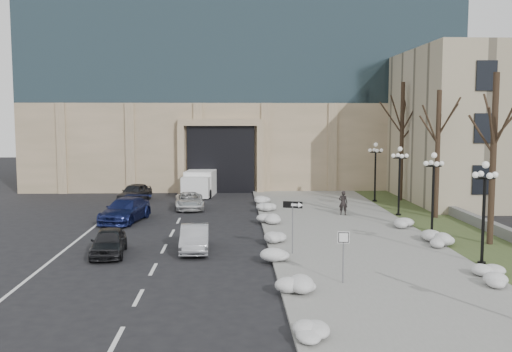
# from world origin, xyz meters

# --- Properties ---
(ground) EXTENTS (160.00, 160.00, 0.00)m
(ground) POSITION_xyz_m (0.00, 0.00, 0.00)
(ground) COLOR black
(ground) RESTS_ON ground
(sidewalk) EXTENTS (9.00, 40.00, 0.12)m
(sidewalk) POSITION_xyz_m (3.50, 14.00, 0.06)
(sidewalk) COLOR gray
(sidewalk) RESTS_ON ground
(curb) EXTENTS (0.30, 40.00, 0.14)m
(curb) POSITION_xyz_m (-1.00, 14.00, 0.07)
(curb) COLOR gray
(curb) RESTS_ON ground
(grass_strip) EXTENTS (4.00, 40.00, 0.10)m
(grass_strip) POSITION_xyz_m (10.00, 14.00, 0.05)
(grass_strip) COLOR #394A25
(grass_strip) RESTS_ON ground
(stone_wall) EXTENTS (0.50, 30.00, 0.70)m
(stone_wall) POSITION_xyz_m (12.00, 16.00, 0.35)
(stone_wall) COLOR slate
(stone_wall) RESTS_ON ground
(office_tower) EXTENTS (40.00, 24.70, 36.00)m
(office_tower) POSITION_xyz_m (-2.01, 43.58, 18.49)
(office_tower) COLOR tan
(office_tower) RESTS_ON ground
(car_a) EXTENTS (1.93, 4.01, 1.32)m
(car_a) POSITION_xyz_m (-9.02, 8.75, 0.66)
(car_a) COLOR black
(car_a) RESTS_ON ground
(car_b) EXTENTS (1.52, 4.03, 1.31)m
(car_b) POSITION_xyz_m (-4.88, 9.42, 0.66)
(car_b) COLOR #A9ABB1
(car_b) RESTS_ON ground
(car_c) EXTENTS (3.10, 5.52, 1.51)m
(car_c) POSITION_xyz_m (-9.90, 17.83, 0.76)
(car_c) COLOR navy
(car_c) RESTS_ON ground
(car_d) EXTENTS (2.44, 4.57, 1.22)m
(car_d) POSITION_xyz_m (-6.14, 22.80, 0.61)
(car_d) COLOR silver
(car_d) RESTS_ON ground
(car_e) EXTENTS (2.59, 4.51, 1.45)m
(car_e) POSITION_xyz_m (-10.83, 26.92, 0.72)
(car_e) COLOR #2A2A2E
(car_e) RESTS_ON ground
(pedestrian) EXTENTS (0.68, 0.54, 1.64)m
(pedestrian) POSITION_xyz_m (4.54, 19.20, 0.94)
(pedestrian) COLOR black
(pedestrian) RESTS_ON sidewalk
(box_truck) EXTENTS (3.07, 6.99, 2.15)m
(box_truck) POSITION_xyz_m (-5.69, 30.79, 1.04)
(box_truck) COLOR white
(box_truck) RESTS_ON ground
(one_way_sign) EXTENTS (0.98, 0.48, 2.67)m
(one_way_sign) POSITION_xyz_m (0.08, 8.18, 2.21)
(one_way_sign) COLOR slate
(one_way_sign) RESTS_ON ground
(keep_sign) EXTENTS (0.47, 0.10, 2.21)m
(keep_sign) POSITION_xyz_m (1.41, 3.19, 1.62)
(keep_sign) COLOR slate
(keep_sign) RESTS_ON ground
(snow_clump_a) EXTENTS (1.10, 1.60, 0.36)m
(snow_clump_a) POSITION_xyz_m (-0.82, -2.36, 0.30)
(snow_clump_a) COLOR silver
(snow_clump_a) RESTS_ON sidewalk
(snow_clump_b) EXTENTS (1.10, 1.60, 0.36)m
(snow_clump_b) POSITION_xyz_m (-0.50, 2.42, 0.30)
(snow_clump_b) COLOR silver
(snow_clump_b) RESTS_ON sidewalk
(snow_clump_c) EXTENTS (1.10, 1.60, 0.36)m
(snow_clump_c) POSITION_xyz_m (-0.73, 6.72, 0.30)
(snow_clump_c) COLOR silver
(snow_clump_c) RESTS_ON sidewalk
(snow_clump_d) EXTENTS (1.10, 1.60, 0.36)m
(snow_clump_d) POSITION_xyz_m (-0.64, 11.06, 0.30)
(snow_clump_d) COLOR silver
(snow_clump_d) RESTS_ON sidewalk
(snow_clump_e) EXTENTS (1.10, 1.60, 0.36)m
(snow_clump_e) POSITION_xyz_m (-0.58, 16.32, 0.30)
(snow_clump_e) COLOR silver
(snow_clump_e) RESTS_ON sidewalk
(snow_clump_f) EXTENTS (1.10, 1.60, 0.36)m
(snow_clump_f) POSITION_xyz_m (-0.61, 20.73, 0.30)
(snow_clump_f) COLOR silver
(snow_clump_f) RESTS_ON sidewalk
(snow_clump_g) EXTENTS (1.10, 1.60, 0.36)m
(snow_clump_g) POSITION_xyz_m (-0.63, 25.10, 0.30)
(snow_clump_g) COLOR silver
(snow_clump_g) RESTS_ON sidewalk
(snow_clump_h) EXTENTS (1.10, 1.60, 0.36)m
(snow_clump_h) POSITION_xyz_m (7.49, 2.55, 0.30)
(snow_clump_h) COLOR silver
(snow_clump_h) RESTS_ON sidewalk
(snow_clump_i) EXTENTS (1.10, 1.60, 0.36)m
(snow_clump_i) POSITION_xyz_m (7.53, 9.44, 0.30)
(snow_clump_i) COLOR silver
(snow_clump_i) RESTS_ON sidewalk
(snow_clump_j) EXTENTS (1.10, 1.60, 0.36)m
(snow_clump_j) POSITION_xyz_m (7.31, 14.63, 0.30)
(snow_clump_j) COLOR silver
(snow_clump_j) RESTS_ON sidewalk
(snow_clump_k) EXTENTS (1.10, 1.60, 0.36)m
(snow_clump_k) POSITION_xyz_m (7.81, 10.80, 0.30)
(snow_clump_k) COLOR silver
(snow_clump_k) RESTS_ON sidewalk
(snow_clump_l) EXTENTS (1.10, 1.60, 0.36)m
(snow_clump_l) POSITION_xyz_m (7.74, 4.35, 0.30)
(snow_clump_l) COLOR silver
(snow_clump_l) RESTS_ON sidewalk
(lamppost_a) EXTENTS (1.18, 1.18, 4.76)m
(lamppost_a) POSITION_xyz_m (8.30, 6.00, 3.07)
(lamppost_a) COLOR black
(lamppost_a) RESTS_ON ground
(lamppost_b) EXTENTS (1.18, 1.18, 4.76)m
(lamppost_b) POSITION_xyz_m (8.30, 12.50, 3.07)
(lamppost_b) COLOR black
(lamppost_b) RESTS_ON ground
(lamppost_c) EXTENTS (1.18, 1.18, 4.76)m
(lamppost_c) POSITION_xyz_m (8.30, 19.00, 3.07)
(lamppost_c) COLOR black
(lamppost_c) RESTS_ON ground
(lamppost_d) EXTENTS (1.18, 1.18, 4.76)m
(lamppost_d) POSITION_xyz_m (8.30, 25.50, 3.07)
(lamppost_d) COLOR black
(lamppost_d) RESTS_ON ground
(tree_near) EXTENTS (3.20, 3.20, 9.00)m
(tree_near) POSITION_xyz_m (10.50, 10.00, 5.83)
(tree_near) COLOR black
(tree_near) RESTS_ON ground
(tree_mid) EXTENTS (3.20, 3.20, 8.50)m
(tree_mid) POSITION_xyz_m (10.50, 18.00, 5.50)
(tree_mid) COLOR black
(tree_mid) RESTS_ON ground
(tree_far) EXTENTS (3.20, 3.20, 9.50)m
(tree_far) POSITION_xyz_m (10.50, 26.00, 6.15)
(tree_far) COLOR black
(tree_far) RESTS_ON ground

